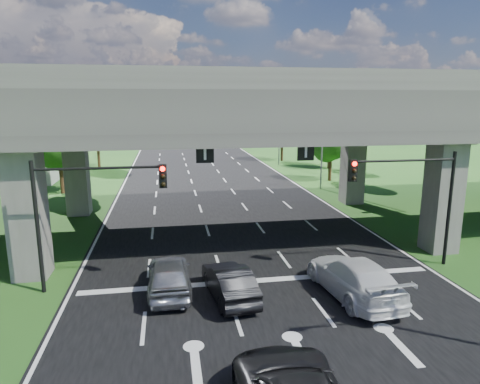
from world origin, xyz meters
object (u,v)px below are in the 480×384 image
object	(u,v)px
signal_right	(413,188)
car_dark	(229,282)
car_silver	(169,275)
signal_left	(87,200)
streetlight_far	(319,129)
car_white	(354,277)
streetlight_beyond	(277,121)

from	to	relation	value
signal_right	car_dark	bearing A→B (deg)	-168.25
car_silver	car_dark	bearing A→B (deg)	157.23
signal_left	streetlight_far	distance (m)	26.95
signal_right	car_white	bearing A→B (deg)	-147.34
signal_left	streetlight_beyond	size ratio (longest dim) A/B	0.60
streetlight_far	car_white	bearing A→B (deg)	-105.85
streetlight_far	car_dark	bearing A→B (deg)	-118.34
signal_left	car_dark	world-z (taller)	signal_left
signal_left	car_white	world-z (taller)	signal_left
car_dark	car_white	xyz separation A→B (m)	(5.44, -0.68, 0.12)
car_dark	car_white	size ratio (longest dim) A/B	0.76
signal_right	streetlight_far	distance (m)	20.25
signal_right	signal_left	bearing A→B (deg)	180.00
signal_right	car_white	world-z (taller)	signal_right
signal_left	car_dark	xyz separation A→B (m)	(6.02, -2.00, -3.42)
streetlight_beyond	car_white	size ratio (longest dim) A/B	1.70
streetlight_far	car_dark	size ratio (longest dim) A/B	2.25
signal_left	car_white	xyz separation A→B (m)	(11.47, -2.68, -3.30)
signal_right	car_silver	distance (m)	12.69
signal_left	car_silver	bearing A→B (deg)	-15.32
streetlight_beyond	car_silver	bearing A→B (deg)	-111.37
signal_right	car_dark	xyz separation A→B (m)	(-9.62, -2.00, -3.42)
car_white	streetlight_far	bearing A→B (deg)	-110.95
signal_right	streetlight_far	bearing A→B (deg)	83.53
streetlight_far	car_dark	xyz separation A→B (m)	(-11.90, -22.06, -5.08)
streetlight_beyond	car_dark	size ratio (longest dim) A/B	2.25
car_dark	signal_right	bearing A→B (deg)	-175.52
car_silver	car_dark	distance (m)	2.79
streetlight_far	car_silver	bearing A→B (deg)	-124.59
car_dark	car_silver	bearing A→B (deg)	-29.56
signal_left	car_white	size ratio (longest dim) A/B	1.02
signal_right	signal_left	xyz separation A→B (m)	(-15.65, 0.00, 0.00)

